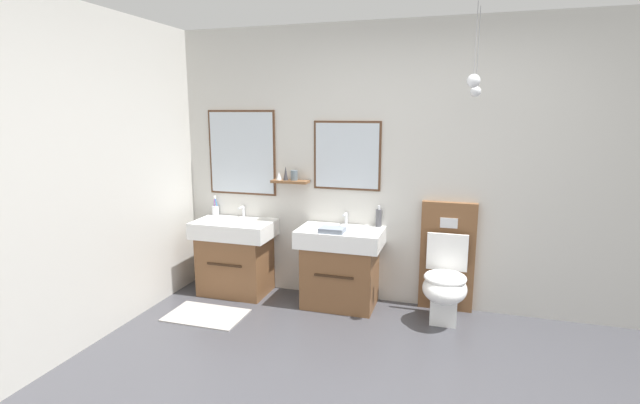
{
  "coord_description": "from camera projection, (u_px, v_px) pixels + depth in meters",
  "views": [
    {
      "loc": [
        0.35,
        -2.32,
        1.79
      ],
      "look_at": [
        -0.84,
        1.6,
        0.99
      ],
      "focal_mm": 26.22,
      "sensor_mm": 36.0,
      "label": 1
    }
  ],
  "objects": [
    {
      "name": "wall_left",
      "position": [
        24.0,
        189.0,
        3.06
      ],
      "size": [
        0.12,
        4.06,
        2.57
      ],
      "primitive_type": "cube",
      "color": "beige",
      "rests_on": "ground"
    },
    {
      "name": "bath_mat",
      "position": [
        206.0,
        315.0,
        4.15
      ],
      "size": [
        0.68,
        0.44,
        0.01
      ],
      "primitive_type": "cube",
      "color": "#9E9993",
      "rests_on": "ground"
    },
    {
      "name": "vanity_sink_left",
      "position": [
        236.0,
        255.0,
        4.64
      ],
      "size": [
        0.77,
        0.5,
        0.73
      ],
      "color": "brown",
      "rests_on": "ground"
    },
    {
      "name": "tap_on_right_sink",
      "position": [
        346.0,
        217.0,
        4.43
      ],
      "size": [
        0.03,
        0.13,
        0.11
      ],
      "color": "silver",
      "rests_on": "vanity_sink_right"
    },
    {
      "name": "vanity_sink_right",
      "position": [
        341.0,
        265.0,
        4.34
      ],
      "size": [
        0.77,
        0.5,
        0.73
      ],
      "color": "brown",
      "rests_on": "ground"
    },
    {
      "name": "soap_dispenser",
      "position": [
        379.0,
        218.0,
        4.33
      ],
      "size": [
        0.06,
        0.06,
        0.2
      ],
      "color": "#4C4C51",
      "rests_on": "vanity_sink_right"
    },
    {
      "name": "toothbrush_cup",
      "position": [
        215.0,
        210.0,
        4.82
      ],
      "size": [
        0.07,
        0.07,
        0.2
      ],
      "color": "silver",
      "rests_on": "vanity_sink_left"
    },
    {
      "name": "wall_back",
      "position": [
        418.0,
        167.0,
        4.23
      ],
      "size": [
        4.9,
        0.65,
        2.57
      ],
      "color": "beige",
      "rests_on": "ground"
    },
    {
      "name": "tap_on_left_sink",
      "position": [
        243.0,
        210.0,
        4.74
      ],
      "size": [
        0.03,
        0.13,
        0.11
      ],
      "color": "silver",
      "rests_on": "vanity_sink_left"
    },
    {
      "name": "folded_hand_towel",
      "position": [
        332.0,
        230.0,
        4.13
      ],
      "size": [
        0.22,
        0.16,
        0.04
      ],
      "primitive_type": "cube",
      "color": "gray",
      "rests_on": "vanity_sink_right"
    },
    {
      "name": "toilet",
      "position": [
        446.0,
        276.0,
        4.08
      ],
      "size": [
        0.48,
        0.62,
        1.0
      ],
      "color": "brown",
      "rests_on": "ground"
    }
  ]
}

